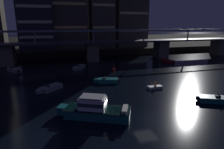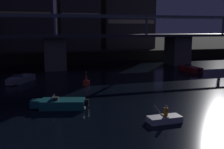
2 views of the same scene
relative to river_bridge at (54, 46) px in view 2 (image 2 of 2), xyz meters
name	(u,v)px [view 2 (image 2 of 2)]	position (x,y,z in m)	size (l,w,h in m)	color
far_riverbank	(46,46)	(0.00, 48.01, -3.06)	(240.00, 80.00, 2.20)	black
river_bridge	(54,46)	(0.00, 0.00, 0.00)	(100.99, 6.40, 9.38)	#605B51
speedboat_near_right	(21,79)	(-5.17, -10.05, -3.74)	(3.65, 4.85, 1.16)	gray
speedboat_mid_right	(190,69)	(21.65, -8.16, -3.74)	(2.20, 5.23, 1.16)	maroon
speedboat_far_center	(60,104)	(-1.08, -23.37, -3.74)	(5.20, 2.71, 1.16)	#196066
channel_buoy	(86,82)	(2.92, -14.31, -3.68)	(0.90, 0.90, 1.76)	red
dinghy_with_paddler	(165,119)	(6.32, -29.22, -3.88)	(2.62, 2.39, 1.36)	silver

